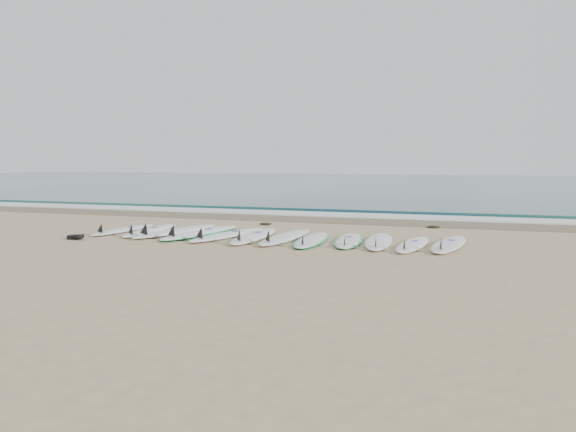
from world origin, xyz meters
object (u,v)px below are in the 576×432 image
(surfboard_0, at_px, (123,229))
(surfboard_11, at_px, (449,244))
(leash_coil, at_px, (76,237))
(surfboard_6, at_px, (285,237))

(surfboard_0, relative_size, surfboard_11, 0.90)
(surfboard_11, height_order, leash_coil, surfboard_11)
(surfboard_6, relative_size, surfboard_11, 1.06)
(surfboard_0, xyz_separation_m, surfboard_6, (4.01, -0.01, 0.01))
(surfboard_0, height_order, surfboard_6, surfboard_6)
(surfboard_11, bearing_deg, surfboard_6, -172.64)
(surfboard_0, height_order, leash_coil, surfboard_0)
(surfboard_6, height_order, leash_coil, surfboard_6)
(surfboard_6, distance_m, surfboard_11, 3.31)
(surfboard_0, xyz_separation_m, surfboard_11, (7.32, 0.09, 0.00))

